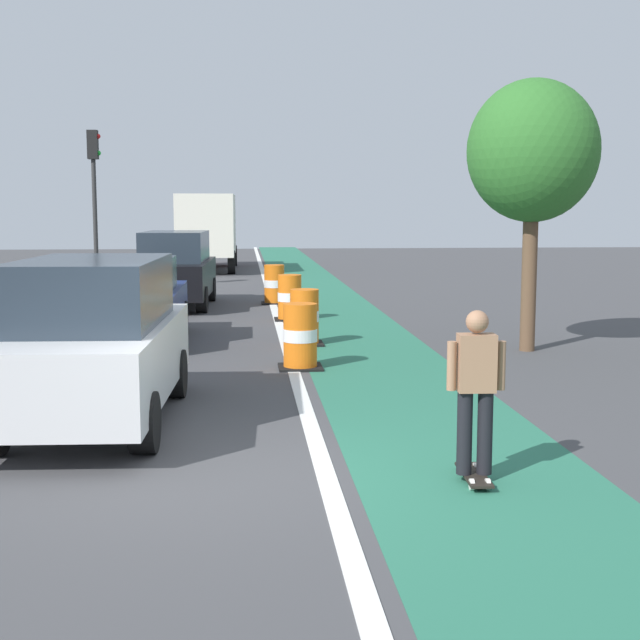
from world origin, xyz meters
TOP-DOWN VIEW (x-y plane):
  - ground_plane at (0.00, 0.00)m, footprint 100.00×100.00m
  - bike_lane_strip at (2.40, 12.00)m, footprint 2.50×80.00m
  - lane_divider_stripe at (0.90, 12.00)m, footprint 0.20×80.00m
  - skateboarder_on_lane at (2.32, -0.44)m, footprint 0.57×0.81m
  - parked_suv_nearest at (-1.76, 2.32)m, footprint 2.06×4.67m
  - parked_sedan_second at (-2.09, 9.01)m, footprint 1.94×4.11m
  - parked_suv_third at (-1.74, 15.36)m, footprint 2.06×4.67m
  - traffic_barrel_front at (1.03, 5.82)m, footprint 0.73×0.73m
  - traffic_barrel_mid at (1.27, 8.39)m, footprint 0.73×0.73m
  - traffic_barrel_back at (1.19, 12.19)m, footprint 0.73×0.73m
  - traffic_barrel_far at (0.95, 15.91)m, footprint 0.73×0.73m
  - delivery_truck_down_block at (-1.41, 29.58)m, footprint 2.40×7.62m
  - traffic_light_corner at (-4.59, 20.02)m, footprint 0.41×0.32m
  - street_tree_sidewalk at (5.39, 7.29)m, footprint 2.40×2.40m

SIDE VIEW (x-z plane):
  - ground_plane at x=0.00m, z-range 0.00..0.00m
  - bike_lane_strip at x=2.40m, z-range 0.00..0.01m
  - lane_divider_stripe at x=0.90m, z-range 0.00..0.01m
  - traffic_barrel_front at x=1.03m, z-range -0.01..1.08m
  - traffic_barrel_mid at x=1.27m, z-range -0.01..1.08m
  - traffic_barrel_back at x=1.19m, z-range -0.01..1.08m
  - traffic_barrel_far at x=0.95m, z-range -0.01..1.08m
  - parked_sedan_second at x=-2.09m, z-range -0.02..1.68m
  - skateboarder_on_lane at x=2.32m, z-range 0.07..1.76m
  - parked_suv_nearest at x=-1.76m, z-range 0.02..2.06m
  - parked_suv_third at x=-1.74m, z-range 0.02..2.06m
  - delivery_truck_down_block at x=-1.41m, z-range 0.23..3.46m
  - traffic_light_corner at x=-4.59m, z-range 0.95..6.05m
  - street_tree_sidewalk at x=5.39m, z-range 1.17..6.17m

